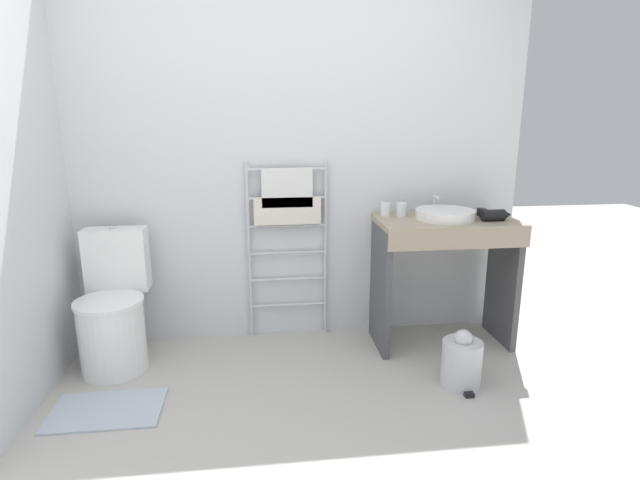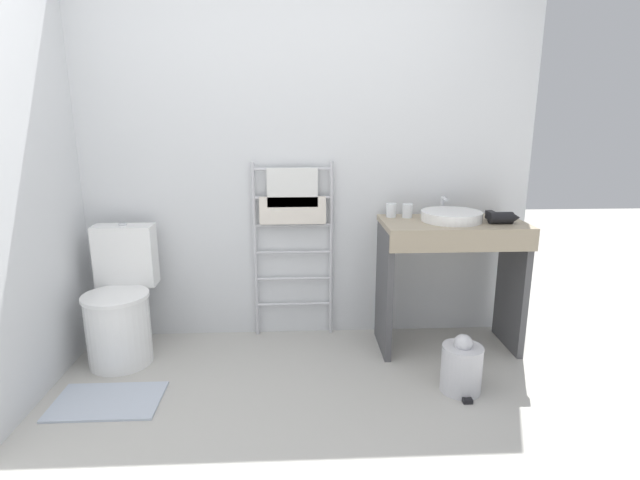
{
  "view_description": "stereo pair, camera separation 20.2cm",
  "coord_description": "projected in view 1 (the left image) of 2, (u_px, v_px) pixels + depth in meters",
  "views": [
    {
      "loc": [
        -0.23,
        -1.74,
        1.49
      ],
      "look_at": [
        0.1,
        0.98,
        0.8
      ],
      "focal_mm": 28.0,
      "sensor_mm": 36.0,
      "label": 1
    },
    {
      "loc": [
        -0.03,
        -1.76,
        1.49
      ],
      "look_at": [
        0.1,
        0.98,
        0.8
      ],
      "focal_mm": 28.0,
      "sensor_mm": 36.0,
      "label": 2
    }
  ],
  "objects": [
    {
      "name": "towel_radiator",
      "position": [
        287.0,
        214.0,
        3.26
      ],
      "size": [
        0.53,
        0.06,
        1.2
      ],
      "color": "silver",
      "rests_on": "ground_plane"
    },
    {
      "name": "faucet",
      "position": [
        435.0,
        201.0,
        3.33
      ],
      "size": [
        0.02,
        0.1,
        0.12
      ],
      "color": "silver",
      "rests_on": "vanity_counter"
    },
    {
      "name": "cup_near_wall",
      "position": [
        385.0,
        209.0,
        3.25
      ],
      "size": [
        0.07,
        0.07,
        0.09
      ],
      "color": "white",
      "rests_on": "vanity_counter"
    },
    {
      "name": "bath_mat",
      "position": [
        107.0,
        410.0,
        2.58
      ],
      "size": [
        0.56,
        0.36,
        0.01
      ],
      "primitive_type": "cube",
      "color": "#B2BCCC",
      "rests_on": "ground_plane"
    },
    {
      "name": "toilet",
      "position": [
        114.0,
        315.0,
        2.98
      ],
      "size": [
        0.39,
        0.52,
        0.83
      ],
      "color": "white",
      "rests_on": "ground_plane"
    },
    {
      "name": "trash_bin",
      "position": [
        462.0,
        362.0,
        2.8
      ],
      "size": [
        0.22,
        0.26,
        0.33
      ],
      "color": "silver",
      "rests_on": "ground_plane"
    },
    {
      "name": "vanity_counter",
      "position": [
        445.0,
        262.0,
        3.22
      ],
      "size": [
        0.88,
        0.49,
        0.85
      ],
      "color": "gray",
      "rests_on": "ground_plane"
    },
    {
      "name": "cup_near_edge",
      "position": [
        401.0,
        210.0,
        3.24
      ],
      "size": [
        0.07,
        0.07,
        0.09
      ],
      "color": "white",
      "rests_on": "vanity_counter"
    },
    {
      "name": "sink_basin",
      "position": [
        445.0,
        214.0,
        3.16
      ],
      "size": [
        0.37,
        0.37,
        0.06
      ],
      "color": "white",
      "rests_on": "vanity_counter"
    },
    {
      "name": "hair_dryer",
      "position": [
        494.0,
        215.0,
        3.11
      ],
      "size": [
        0.19,
        0.16,
        0.07
      ],
      "color": "black",
      "rests_on": "vanity_counter"
    },
    {
      "name": "wall_back",
      "position": [
        293.0,
        160.0,
        3.29
      ],
      "size": [
        3.07,
        0.12,
        2.4
      ],
      "primitive_type": "cube",
      "color": "silver",
      "rests_on": "ground_plane"
    }
  ]
}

